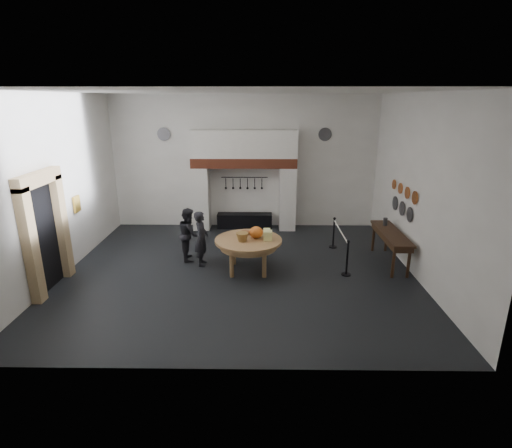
{
  "coord_description": "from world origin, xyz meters",
  "views": [
    {
      "loc": [
        0.58,
        -9.65,
        4.35
      ],
      "look_at": [
        0.45,
        -0.16,
        1.35
      ],
      "focal_mm": 28.0,
      "sensor_mm": 36.0,
      "label": 1
    }
  ],
  "objects_px": {
    "work_table": "(248,240)",
    "barrier_post_far": "(334,233)",
    "iron_range": "(245,221)",
    "barrier_post_near": "(347,259)",
    "side_table": "(391,233)",
    "visitor_far": "(189,234)",
    "visitor_near": "(201,239)"
  },
  "relations": [
    {
      "from": "iron_range",
      "to": "barrier_post_near",
      "type": "bearing_deg",
      "value": -54.83
    },
    {
      "from": "iron_range",
      "to": "side_table",
      "type": "relative_size",
      "value": 0.86
    },
    {
      "from": "barrier_post_near",
      "to": "barrier_post_far",
      "type": "bearing_deg",
      "value": 90.0
    },
    {
      "from": "barrier_post_far",
      "to": "barrier_post_near",
      "type": "bearing_deg",
      "value": -90.0
    },
    {
      "from": "work_table",
      "to": "barrier_post_far",
      "type": "height_order",
      "value": "barrier_post_far"
    },
    {
      "from": "work_table",
      "to": "barrier_post_far",
      "type": "relative_size",
      "value": 1.93
    },
    {
      "from": "visitor_far",
      "to": "barrier_post_near",
      "type": "bearing_deg",
      "value": -115.89
    },
    {
      "from": "visitor_far",
      "to": "iron_range",
      "type": "bearing_deg",
      "value": -38.2
    },
    {
      "from": "side_table",
      "to": "barrier_post_far",
      "type": "xyz_separation_m",
      "value": [
        -1.33,
        1.19,
        -0.42
      ]
    },
    {
      "from": "work_table",
      "to": "visitor_near",
      "type": "relative_size",
      "value": 1.15
    },
    {
      "from": "side_table",
      "to": "barrier_post_near",
      "type": "bearing_deg",
      "value": -148.72
    },
    {
      "from": "iron_range",
      "to": "side_table",
      "type": "bearing_deg",
      "value": -37.37
    },
    {
      "from": "work_table",
      "to": "barrier_post_near",
      "type": "xyz_separation_m",
      "value": [
        2.52,
        -0.26,
        -0.39
      ]
    },
    {
      "from": "work_table",
      "to": "visitor_near",
      "type": "height_order",
      "value": "visitor_near"
    },
    {
      "from": "iron_range",
      "to": "barrier_post_far",
      "type": "relative_size",
      "value": 2.11
    },
    {
      "from": "work_table",
      "to": "side_table",
      "type": "bearing_deg",
      "value": 8.06
    },
    {
      "from": "visitor_near",
      "to": "visitor_far",
      "type": "bearing_deg",
      "value": 44.38
    },
    {
      "from": "work_table",
      "to": "iron_range",
      "type": "bearing_deg",
      "value": 93.89
    },
    {
      "from": "barrier_post_near",
      "to": "side_table",
      "type": "bearing_deg",
      "value": 31.28
    },
    {
      "from": "visitor_near",
      "to": "side_table",
      "type": "bearing_deg",
      "value": -88.7
    },
    {
      "from": "work_table",
      "to": "visitor_far",
      "type": "relative_size",
      "value": 1.17
    },
    {
      "from": "visitor_far",
      "to": "barrier_post_near",
      "type": "distance_m",
      "value": 4.33
    },
    {
      "from": "side_table",
      "to": "barrier_post_near",
      "type": "relative_size",
      "value": 2.44
    },
    {
      "from": "visitor_near",
      "to": "barrier_post_far",
      "type": "height_order",
      "value": "visitor_near"
    },
    {
      "from": "visitor_near",
      "to": "barrier_post_far",
      "type": "xyz_separation_m",
      "value": [
        3.8,
        1.37,
        -0.3
      ]
    },
    {
      "from": "visitor_far",
      "to": "side_table",
      "type": "xyz_separation_m",
      "value": [
        5.52,
        -0.23,
        0.13
      ]
    },
    {
      "from": "iron_range",
      "to": "work_table",
      "type": "distance_m",
      "value": 3.73
    },
    {
      "from": "visitor_far",
      "to": "visitor_near",
      "type": "bearing_deg",
      "value": -147.06
    },
    {
      "from": "visitor_near",
      "to": "work_table",
      "type": "bearing_deg",
      "value": -106.94
    },
    {
      "from": "side_table",
      "to": "barrier_post_near",
      "type": "xyz_separation_m",
      "value": [
        -1.33,
        -0.81,
        -0.42
      ]
    },
    {
      "from": "visitor_near",
      "to": "barrier_post_far",
      "type": "distance_m",
      "value": 4.05
    },
    {
      "from": "work_table",
      "to": "side_table",
      "type": "distance_m",
      "value": 3.89
    }
  ]
}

